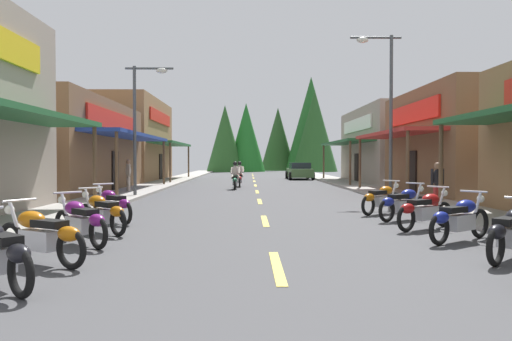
# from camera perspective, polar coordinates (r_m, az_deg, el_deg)

# --- Properties ---
(ground) EXTENTS (10.12, 82.79, 0.10)m
(ground) POSITION_cam_1_polar(r_m,az_deg,el_deg) (26.59, 0.08, -2.44)
(ground) COLOR #424244
(sidewalk_left) EXTENTS (2.33, 82.79, 0.12)m
(sidewalk_left) POSITION_cam_1_polar(r_m,az_deg,el_deg) (27.20, -13.16, -2.15)
(sidewalk_left) COLOR #9E9991
(sidewalk_left) RESTS_ON ground
(sidewalk_right) EXTENTS (2.33, 82.79, 0.12)m
(sidewalk_right) POSITION_cam_1_polar(r_m,az_deg,el_deg) (27.41, 13.22, -2.13)
(sidewalk_right) COLOR #9E9991
(sidewalk_right) RESTS_ON ground
(centerline_dashes) EXTENTS (0.16, 55.25, 0.01)m
(centerline_dashes) POSITION_cam_1_polar(r_m,az_deg,el_deg) (28.44, 0.02, -2.08)
(centerline_dashes) COLOR #E0C64C
(centerline_dashes) RESTS_ON ground
(storefront_left_middle) EXTENTS (9.72, 12.74, 4.70)m
(storefront_left_middle) POSITION_cam_1_polar(r_m,az_deg,el_deg) (27.64, -24.06, 2.58)
(storefront_left_middle) COLOR brown
(storefront_left_middle) RESTS_ON ground
(storefront_left_far) EXTENTS (8.64, 11.82, 6.34)m
(storefront_left_far) POSITION_cam_1_polar(r_m,az_deg,el_deg) (39.94, -15.92, 3.40)
(storefront_left_far) COLOR olive
(storefront_left_far) RESTS_ON ground
(storefront_right_middle) EXTENTS (10.18, 9.54, 5.00)m
(storefront_right_middle) POSITION_cam_1_polar(r_m,az_deg,el_deg) (26.08, 26.53, 2.96)
(storefront_right_middle) COLOR brown
(storefront_right_middle) RESTS_ON ground
(storefront_right_far) EXTENTS (8.08, 12.14, 5.32)m
(storefront_right_far) POSITION_cam_1_polar(r_m,az_deg,el_deg) (36.79, 16.43, 2.79)
(storefront_right_far) COLOR gray
(storefront_right_far) RESTS_ON ground
(streetlamp_left) EXTENTS (2.11, 0.30, 5.79)m
(streetlamp_left) POSITION_cam_1_polar(r_m,az_deg,el_deg) (22.21, -13.13, 6.74)
(streetlamp_left) COLOR #474C51
(streetlamp_left) RESTS_ON ground
(streetlamp_right) EXTENTS (2.11, 0.30, 6.82)m
(streetlamp_right) POSITION_cam_1_polar(r_m,az_deg,el_deg) (21.12, 14.69, 8.58)
(streetlamp_right) COLOR #474C51
(streetlamp_right) RESTS_ON ground
(motorcycle_parked_right_1) EXTENTS (1.63, 1.54, 1.04)m
(motorcycle_parked_right_1) POSITION_cam_1_polar(r_m,az_deg,el_deg) (9.35, 27.67, -6.30)
(motorcycle_parked_right_1) COLOR black
(motorcycle_parked_right_1) RESTS_ON ground
(motorcycle_parked_right_2) EXTENTS (1.80, 1.33, 1.04)m
(motorcycle_parked_right_2) POSITION_cam_1_polar(r_m,az_deg,el_deg) (10.94, 22.66, -5.15)
(motorcycle_parked_right_2) COLOR black
(motorcycle_parked_right_2) RESTS_ON ground
(motorcycle_parked_right_3) EXTENTS (1.81, 1.32, 1.04)m
(motorcycle_parked_right_3) POSITION_cam_1_polar(r_m,az_deg,el_deg) (12.52, 19.10, -4.31)
(motorcycle_parked_right_3) COLOR black
(motorcycle_parked_right_3) RESTS_ON ground
(motorcycle_parked_right_4) EXTENTS (1.79, 1.34, 1.04)m
(motorcycle_parked_right_4) POSITION_cam_1_polar(r_m,az_deg,el_deg) (14.20, 16.81, -3.63)
(motorcycle_parked_right_4) COLOR black
(motorcycle_parked_right_4) RESTS_ON ground
(motorcycle_parked_right_5) EXTENTS (1.67, 1.49, 1.04)m
(motorcycle_parked_right_5) POSITION_cam_1_polar(r_m,az_deg,el_deg) (15.65, 14.45, -3.16)
(motorcycle_parked_right_5) COLOR black
(motorcycle_parked_right_5) RESTS_ON ground
(motorcycle_parked_left_1) EXTENTS (1.89, 1.18, 1.04)m
(motorcycle_parked_left_1) POSITION_cam_1_polar(r_m,az_deg,el_deg) (8.67, -23.81, -6.85)
(motorcycle_parked_left_1) COLOR black
(motorcycle_parked_left_1) RESTS_ON ground
(motorcycle_parked_left_2) EXTENTS (1.59, 1.58, 1.04)m
(motorcycle_parked_left_2) POSITION_cam_1_polar(r_m,az_deg,el_deg) (10.34, -19.83, -5.50)
(motorcycle_parked_left_2) COLOR black
(motorcycle_parked_left_2) RESTS_ON ground
(motorcycle_parked_left_3) EXTENTS (1.57, 1.59, 1.04)m
(motorcycle_parked_left_3) POSITION_cam_1_polar(r_m,az_deg,el_deg) (11.82, -17.53, -4.63)
(motorcycle_parked_left_3) COLOR black
(motorcycle_parked_left_3) RESTS_ON ground
(motorcycle_parked_left_4) EXTENTS (1.51, 1.66, 1.04)m
(motorcycle_parked_left_4) POSITION_cam_1_polar(r_m,az_deg,el_deg) (13.69, -16.41, -3.81)
(motorcycle_parked_left_4) COLOR black
(motorcycle_parked_left_4) RESTS_ON ground
(rider_cruising_lead) EXTENTS (0.60, 2.14, 1.57)m
(rider_cruising_lead) POSITION_cam_1_polar(r_m,az_deg,el_deg) (27.51, -2.44, -0.84)
(rider_cruising_lead) COLOR black
(rider_cruising_lead) RESTS_ON ground
(rider_cruising_trailing) EXTENTS (0.60, 2.14, 1.57)m
(rider_cruising_trailing) POSITION_cam_1_polar(r_m,az_deg,el_deg) (29.96, -1.93, -0.66)
(rider_cruising_trailing) COLOR black
(rider_cruising_trailing) RESTS_ON ground
(pedestrian_by_shop) EXTENTS (0.53, 0.39, 1.59)m
(pedestrian_by_shop) POSITION_cam_1_polar(r_m,az_deg,el_deg) (17.55, 20.39, -1.31)
(pedestrian_by_shop) COLOR maroon
(pedestrian_by_shop) RESTS_ON ground
(pedestrian_browsing) EXTENTS (0.40, 0.51, 1.69)m
(pedestrian_browsing) POSITION_cam_1_polar(r_m,az_deg,el_deg) (24.84, -14.67, -0.37)
(pedestrian_browsing) COLOR #B2A599
(pedestrian_browsing) RESTS_ON ground
(parked_car_curbside) EXTENTS (2.14, 4.34, 1.40)m
(parked_car_curbside) POSITION_cam_1_polar(r_m,az_deg,el_deg) (41.25, 5.10, -0.07)
(parked_car_curbside) COLOR #4C723F
(parked_car_curbside) RESTS_ON ground
(treeline_backdrop) EXTENTS (18.47, 11.82, 13.56)m
(treeline_backdrop) POSITION_cam_1_polar(r_m,az_deg,el_deg) (68.99, 3.94, 4.65)
(treeline_backdrop) COLOR #275723
(treeline_backdrop) RESTS_ON ground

